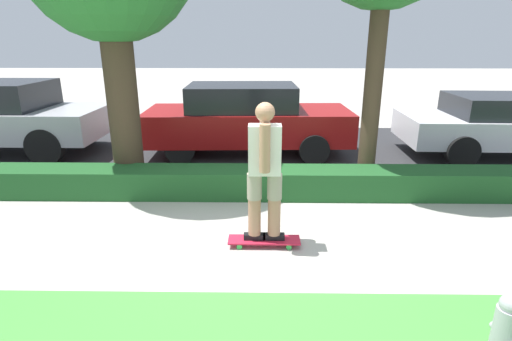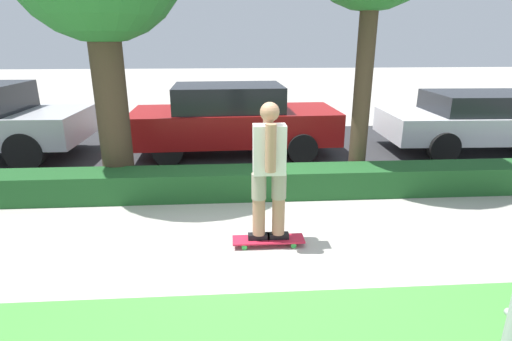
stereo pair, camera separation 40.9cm
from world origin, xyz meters
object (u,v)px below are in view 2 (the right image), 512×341
(skateboard, at_px, (268,240))
(skater_person, at_px, (269,170))
(parked_car_middle, at_px, (233,119))
(parked_car_rear, at_px, (488,120))

(skateboard, relative_size, skater_person, 0.53)
(skateboard, height_order, parked_car_middle, parked_car_middle)
(skater_person, bearing_deg, parked_car_rear, 37.25)
(skater_person, xyz_separation_m, parked_car_rear, (5.22, 3.97, -0.27))
(skateboard, bearing_deg, parked_car_rear, 37.25)
(parked_car_middle, xyz_separation_m, parked_car_rear, (5.58, -0.16, -0.07))
(skateboard, distance_m, parked_car_middle, 4.20)
(skateboard, distance_m, skater_person, 0.90)
(skateboard, bearing_deg, parked_car_middle, 94.99)
(skater_person, xyz_separation_m, parked_car_middle, (-0.36, 4.13, -0.20))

